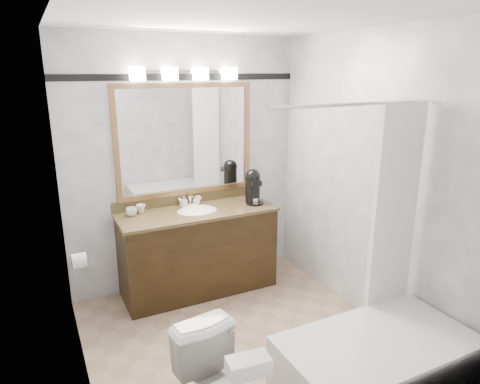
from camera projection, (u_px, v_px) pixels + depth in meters
name	position (u px, v px, depth m)	size (l,w,h in m)	color
room	(245.00, 198.00, 3.17)	(2.42, 2.62, 2.52)	#9E846B
vanity	(198.00, 249.00, 4.26)	(1.53, 0.58, 0.97)	black
mirror	(186.00, 140.00, 4.20)	(1.40, 0.04, 1.10)	olive
vanity_light_bar	(185.00, 73.00, 3.98)	(1.02, 0.14, 0.12)	silver
accent_stripe	(183.00, 77.00, 4.05)	(2.40, 0.01, 0.06)	black
bathtub	(377.00, 358.00, 2.89)	(1.30, 0.75, 1.96)	white
tp_roll	(79.00, 261.00, 3.40)	(0.12, 0.12, 0.11)	white
tissue_box	(248.00, 366.00, 2.10)	(0.22, 0.12, 0.09)	white
coffee_maker	(253.00, 186.00, 4.35)	(0.18, 0.23, 0.35)	black
cup_left	(132.00, 212.00, 3.99)	(0.10, 0.10, 0.08)	white
cup_right	(141.00, 209.00, 4.08)	(0.08, 0.08, 0.08)	white
soap_bottle_a	(184.00, 202.00, 4.23)	(0.05, 0.05, 0.11)	white
soap_bottle_b	(196.00, 200.00, 4.32)	(0.07, 0.07, 0.09)	white
soap_bar	(192.00, 206.00, 4.25)	(0.09, 0.05, 0.03)	#E9E9C0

